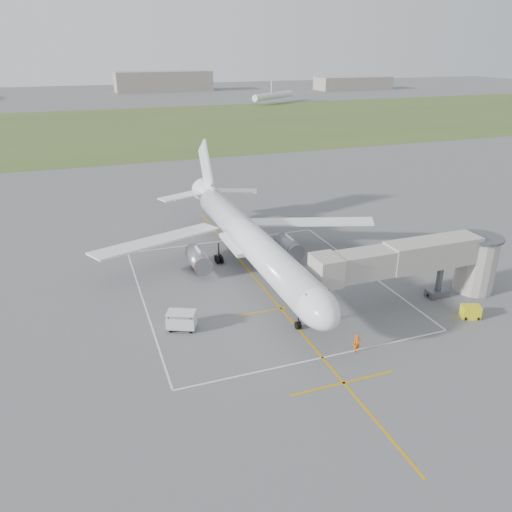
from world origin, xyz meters
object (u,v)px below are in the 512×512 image
object	(u,v)px
jet_bridge	(426,261)
airliner	(249,238)
baggage_cart	(182,321)
ramp_worker_nose	(357,343)
ramp_worker_wing	(194,264)
gpu_unit	(471,312)

from	to	relation	value
jet_bridge	airliner	bearing A→B (deg)	137.81
baggage_cart	ramp_worker_nose	size ratio (longest dim) A/B	1.79
airliner	ramp_worker_nose	size ratio (longest dim) A/B	25.20
jet_bridge	ramp_worker_wing	world-z (taller)	jet_bridge
jet_bridge	ramp_worker_nose	bearing A→B (deg)	-151.35
ramp_worker_nose	jet_bridge	bearing A→B (deg)	29.98
baggage_cart	ramp_worker_wing	bearing A→B (deg)	96.33
airliner	baggage_cart	bearing A→B (deg)	-134.55
jet_bridge	ramp_worker_wing	bearing A→B (deg)	143.21
airliner	ramp_worker_wing	world-z (taller)	airliner
jet_bridge	gpu_unit	size ratio (longest dim) A/B	10.62
jet_bridge	ramp_worker_wing	xyz separation A→B (m)	(-22.31, 16.68, -3.85)
jet_bridge	ramp_worker_wing	distance (m)	28.12
ramp_worker_nose	gpu_unit	bearing A→B (deg)	7.07
baggage_cart	ramp_worker_nose	xyz separation A→B (m)	(14.62, -9.61, -0.09)
airliner	gpu_unit	world-z (taller)	airliner
baggage_cart	ramp_worker_wing	size ratio (longest dim) A/B	1.86
jet_bridge	baggage_cart	world-z (taller)	jet_bridge
baggage_cart	ramp_worker_wing	world-z (taller)	baggage_cart
ramp_worker_wing	baggage_cart	bearing A→B (deg)	103.60
baggage_cart	ramp_worker_wing	xyz separation A→B (m)	(4.58, 13.78, -0.13)
gpu_unit	ramp_worker_nose	bearing A→B (deg)	-152.95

